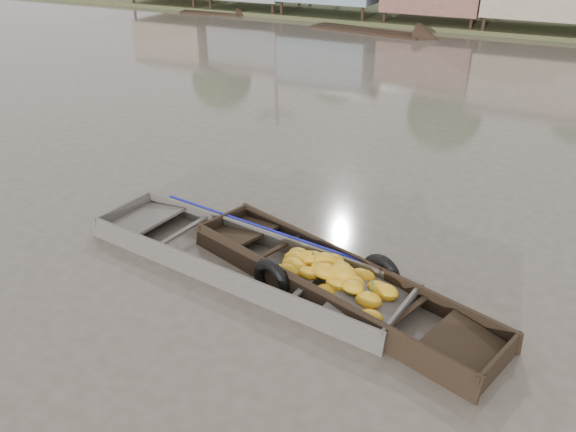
% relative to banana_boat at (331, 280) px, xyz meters
% --- Properties ---
extents(ground, '(120.00, 120.00, 0.00)m').
position_rel_banana_boat_xyz_m(ground, '(-1.17, -0.52, -0.20)').
color(ground, '#4E463C').
rests_on(ground, ground).
extents(banana_boat, '(6.53, 3.38, 0.90)m').
position_rel_banana_boat_xyz_m(banana_boat, '(0.00, 0.00, 0.00)').
color(banana_boat, black).
rests_on(banana_boat, ground).
extents(viewer_boat, '(6.99, 2.65, 0.55)m').
position_rel_banana_boat_xyz_m(viewer_boat, '(-1.85, -0.00, -0.16)').
color(viewer_boat, '#3C3733').
rests_on(viewer_boat, ground).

